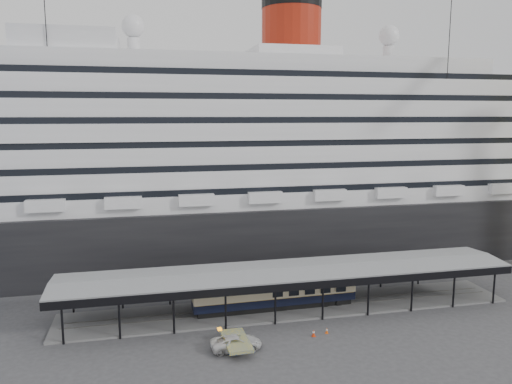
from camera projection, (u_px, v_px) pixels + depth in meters
ground at (301, 325)px, 57.38m from camera, size 200.00×200.00×0.00m
cruise_ship at (246, 147)px, 85.38m from camera, size 130.00×30.00×43.90m
platform_canopy at (289, 290)px, 61.83m from camera, size 56.00×9.18×5.30m
port_truck at (236, 343)px, 51.31m from camera, size 5.35×2.61×1.46m
pullman_carriage at (275, 291)px, 61.41m from camera, size 20.44×3.13×20.02m
traffic_cone_left at (240, 333)px, 54.42m from camera, size 0.48×0.48×0.74m
traffic_cone_mid at (314, 333)px, 54.36m from camera, size 0.47×0.47×0.79m
traffic_cone_right at (327, 330)px, 55.14m from camera, size 0.40×0.40×0.66m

